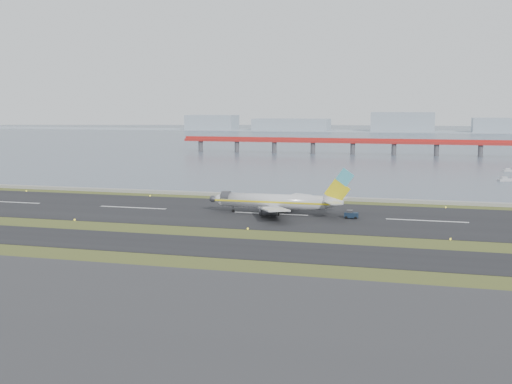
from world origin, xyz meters
TOP-DOWN VIEW (x-y plane):
  - ground at (0.00, 0.00)m, footprint 1000.00×1000.00m
  - apron_strip at (0.00, -55.00)m, footprint 1000.00×50.00m
  - taxiway_strip at (0.00, -12.00)m, footprint 1000.00×18.00m
  - runway_strip at (0.00, 30.00)m, footprint 1000.00×45.00m
  - seawall at (0.00, 60.00)m, footprint 1000.00×2.50m
  - bay_water at (0.00, 460.00)m, footprint 1400.00×800.00m
  - red_pier at (20.00, 250.00)m, footprint 260.00×5.00m
  - far_shoreline at (13.62, 620.00)m, footprint 1400.00×80.00m
  - airliner at (2.00, 30.05)m, footprint 38.52×32.89m
  - pushback_tug at (21.34, 28.48)m, footprint 3.43×2.04m
  - workboat_near at (69.09, 126.91)m, footprint 7.72×4.95m
  - workboat_far at (74.62, 165.97)m, footprint 6.65×3.02m

SIDE VIEW (x-z plane):
  - ground at x=0.00m, z-range 0.00..0.00m
  - bay_water at x=0.00m, z-range -0.65..0.65m
  - apron_strip at x=0.00m, z-range 0.00..0.10m
  - taxiway_strip at x=0.00m, z-range 0.00..0.10m
  - runway_strip at x=0.00m, z-range 0.00..0.10m
  - workboat_far at x=74.62m, z-range -0.29..1.27m
  - seawall at x=0.00m, z-range 0.00..1.00m
  - workboat_near at x=69.09m, z-range -0.33..1.46m
  - pushback_tug at x=21.34m, z-range -0.03..2.16m
  - airliner at x=2.00m, z-range -2.94..9.86m
  - far_shoreline at x=13.62m, z-range -24.18..36.32m
  - red_pier at x=20.00m, z-range 2.18..12.38m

